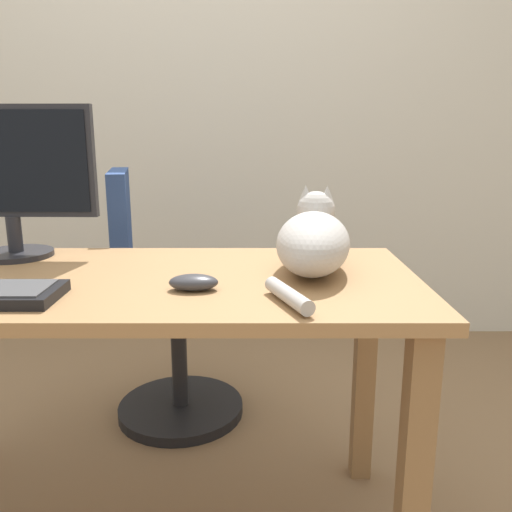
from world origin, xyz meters
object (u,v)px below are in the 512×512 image
object	(u,v)px
office_chair	(163,314)
computer_mouse	(193,282)
cat	(313,239)
monitor	(7,176)

from	to	relation	value
office_chair	computer_mouse	bearing A→B (deg)	-74.41
office_chair	cat	world-z (taller)	office_chair
monitor	cat	size ratio (longest dim) A/B	0.79
monitor	computer_mouse	xyz separation A→B (m)	(0.54, -0.32, -0.21)
office_chair	computer_mouse	size ratio (longest dim) A/B	8.62
office_chair	monitor	bearing A→B (deg)	-128.46
office_chair	monitor	distance (m)	0.76
office_chair	cat	distance (m)	0.85
monitor	cat	xyz separation A→B (m)	(0.82, -0.15, -0.15)
office_chair	cat	xyz separation A→B (m)	(0.49, -0.56, 0.40)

